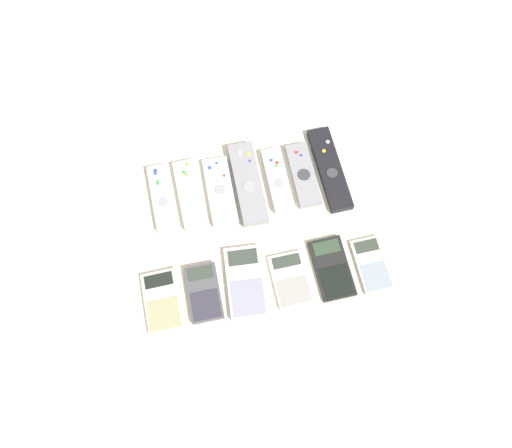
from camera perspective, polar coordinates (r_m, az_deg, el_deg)
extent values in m
plane|color=beige|center=(1.09, 0.27, -1.65)|extent=(3.00, 3.00, 0.00)
cube|color=white|center=(1.13, -10.60, 2.96)|extent=(0.05, 0.16, 0.02)
cylinder|color=#99999E|center=(1.11, -10.58, 2.51)|extent=(0.02, 0.02, 0.00)
cylinder|color=blue|center=(1.15, -11.42, 5.70)|extent=(0.01, 0.01, 0.00)
cylinder|color=blue|center=(1.15, -11.44, 6.02)|extent=(0.01, 0.01, 0.00)
cylinder|color=green|center=(1.14, -11.20, 4.58)|extent=(0.01, 0.01, 0.00)
cylinder|color=green|center=(1.14, -11.15, 4.86)|extent=(0.01, 0.01, 0.00)
cube|color=silver|center=(1.13, -7.51, 3.39)|extent=(0.06, 0.17, 0.02)
cylinder|color=orange|center=(1.13, -7.98, 5.65)|extent=(0.01, 0.01, 0.00)
cylinder|color=silver|center=(1.15, -8.62, 6.49)|extent=(0.01, 0.01, 0.00)
cylinder|color=orange|center=(1.15, -7.91, 6.75)|extent=(0.01, 0.01, 0.00)
cylinder|color=green|center=(1.14, -8.27, 5.89)|extent=(0.01, 0.01, 0.00)
cube|color=silver|center=(1.12, -4.12, 3.73)|extent=(0.06, 0.16, 0.02)
cylinder|color=#99999E|center=(1.12, -4.15, 3.94)|extent=(0.02, 0.02, 0.00)
cylinder|color=blue|center=(1.14, -4.53, 6.96)|extent=(0.01, 0.01, 0.00)
cylinder|color=blue|center=(1.14, -5.33, 6.42)|extent=(0.01, 0.01, 0.00)
cylinder|color=red|center=(1.13, -3.66, 5.55)|extent=(0.01, 0.01, 0.00)
cube|color=gray|center=(1.13, -0.70, 4.69)|extent=(0.06, 0.20, 0.03)
cylinder|color=#99999E|center=(1.11, -0.57, 4.35)|extent=(0.03, 0.03, 0.00)
cylinder|color=silver|center=(1.15, -1.85, 8.15)|extent=(0.01, 0.01, 0.00)
cylinder|color=yellow|center=(1.14, -0.93, 7.98)|extent=(0.01, 0.01, 0.00)
cylinder|color=blue|center=(1.14, -0.70, 7.23)|extent=(0.01, 0.01, 0.00)
cube|color=white|center=(1.13, 2.47, 5.06)|extent=(0.05, 0.16, 0.02)
cylinder|color=#99999E|center=(1.12, 2.63, 4.73)|extent=(0.02, 0.02, 0.00)
cylinder|color=red|center=(1.14, 2.43, 7.02)|extent=(0.01, 0.01, 0.00)
cylinder|color=silver|center=(1.15, 1.88, 8.06)|extent=(0.01, 0.01, 0.00)
cylinder|color=green|center=(1.14, 2.33, 6.65)|extent=(0.01, 0.01, 0.00)
cylinder|color=blue|center=(1.14, 1.75, 7.30)|extent=(0.01, 0.01, 0.00)
cube|color=gray|center=(1.14, 5.40, 5.61)|extent=(0.05, 0.16, 0.02)
cylinder|color=#38383D|center=(1.13, 5.50, 5.64)|extent=(0.03, 0.03, 0.00)
cylinder|color=red|center=(1.16, 4.65, 8.18)|extent=(0.01, 0.01, 0.00)
cylinder|color=blue|center=(1.15, 5.18, 7.84)|extent=(0.01, 0.01, 0.00)
cube|color=black|center=(1.16, 8.42, 6.24)|extent=(0.06, 0.21, 0.02)
cylinder|color=#38383D|center=(1.14, 8.69, 5.80)|extent=(0.03, 0.03, 0.00)
cylinder|color=yellow|center=(1.17, 7.77, 8.26)|extent=(0.01, 0.01, 0.00)
cylinder|color=silver|center=(1.18, 8.20, 9.28)|extent=(0.01, 0.01, 0.00)
cube|color=beige|center=(1.06, -10.65, -8.61)|extent=(0.08, 0.13, 0.01)
cube|color=black|center=(1.07, -11.08, -6.33)|extent=(0.06, 0.03, 0.00)
cube|color=tan|center=(1.05, -10.47, -10.05)|extent=(0.07, 0.07, 0.00)
cube|color=#4C4C51|center=(1.05, -5.96, -7.83)|extent=(0.07, 0.12, 0.02)
cube|color=#333D33|center=(1.05, -6.37, -5.59)|extent=(0.05, 0.03, 0.00)
cube|color=#34303E|center=(1.04, -5.76, -9.17)|extent=(0.06, 0.06, 0.00)
cube|color=silver|center=(1.05, -1.17, -6.63)|extent=(0.09, 0.16, 0.02)
cube|color=#333D33|center=(1.06, -1.52, -3.82)|extent=(0.06, 0.04, 0.00)
cube|color=#8F8EA4|center=(1.04, -0.94, -8.38)|extent=(0.07, 0.08, 0.00)
cube|color=silver|center=(1.06, 3.99, -6.34)|extent=(0.08, 0.12, 0.01)
cube|color=#333D33|center=(1.06, 3.50, -4.27)|extent=(0.06, 0.03, 0.00)
cube|color=#9B9793|center=(1.05, 4.37, -7.62)|extent=(0.07, 0.06, 0.00)
cube|color=black|center=(1.08, 8.66, -5.02)|extent=(0.08, 0.14, 0.01)
cube|color=#2D422D|center=(1.08, 8.05, -2.66)|extent=(0.06, 0.03, 0.00)
cube|color=black|center=(1.06, 9.17, -6.49)|extent=(0.07, 0.07, 0.00)
cube|color=silver|center=(1.10, 13.08, -4.53)|extent=(0.07, 0.12, 0.01)
cube|color=#333D33|center=(1.10, 12.52, -2.49)|extent=(0.05, 0.03, 0.00)
cube|color=#8996A4|center=(1.08, 13.57, -5.79)|extent=(0.06, 0.06, 0.00)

